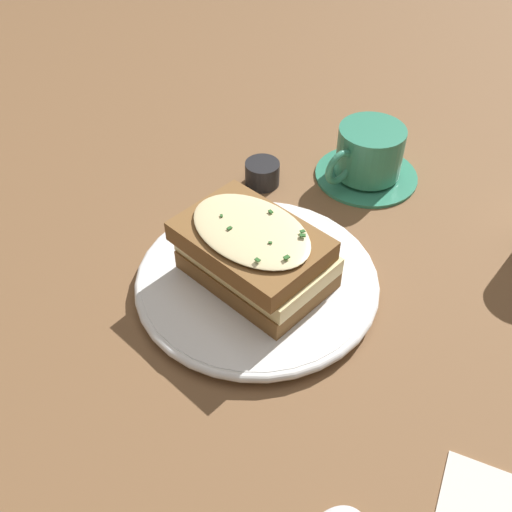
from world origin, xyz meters
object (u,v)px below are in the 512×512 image
object	(u,v)px
dinner_plate	(256,282)
sandwich	(254,253)
teacup_with_saucer	(368,156)
condiment_pot	(262,173)

from	to	relation	value
dinner_plate	sandwich	bearing A→B (deg)	-127.55
dinner_plate	sandwich	distance (m)	0.04
dinner_plate	teacup_with_saucer	bearing A→B (deg)	94.72
dinner_plate	teacup_with_saucer	xyz separation A→B (m)	(-0.02, 0.24, 0.02)
teacup_with_saucer	condiment_pot	bearing A→B (deg)	-34.61
teacup_with_saucer	dinner_plate	bearing A→B (deg)	14.04
dinner_plate	sandwich	size ratio (longest dim) A/B	1.67
teacup_with_saucer	condiment_pot	size ratio (longest dim) A/B	3.25
sandwich	condiment_pot	xyz separation A→B (m)	(-0.11, 0.15, -0.04)
condiment_pot	dinner_plate	bearing A→B (deg)	-51.91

